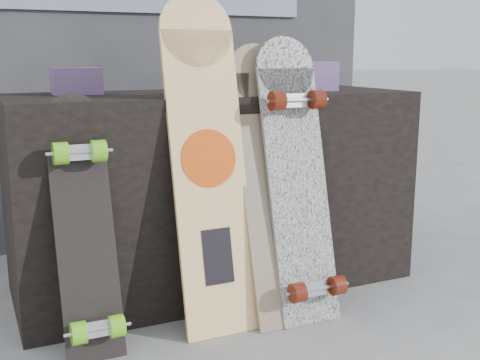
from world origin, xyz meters
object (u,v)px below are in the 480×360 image
longboard_geisha (207,153)px  longboard_celtic (269,174)px  skateboard_dark (85,224)px  vendor_table (214,190)px  longboard_cascadia (298,175)px

longboard_geisha → longboard_celtic: (0.23, -0.02, -0.09)m
longboard_celtic → skateboard_dark: longboard_celtic is taller
longboard_geisha → skateboard_dark: size_ratio=1.40×
vendor_table → longboard_cascadia: (0.17, -0.40, 0.12)m
longboard_celtic → longboard_geisha: bearing=175.4°
longboard_geisha → longboard_celtic: longboard_geisha is taller
skateboard_dark → longboard_geisha: bearing=4.2°
longboard_geisha → skateboard_dark: longboard_geisha is taller
longboard_celtic → skateboard_dark: bearing=-178.8°
longboard_celtic → skateboard_dark: (-0.66, -0.01, -0.10)m
vendor_table → longboard_celtic: (0.07, -0.36, 0.13)m
vendor_table → longboard_celtic: bearing=-78.9°
vendor_table → skateboard_dark: (-0.59, -0.37, 0.02)m
longboard_geisha → skateboard_dark: (-0.43, -0.03, -0.19)m
vendor_table → longboard_geisha: (-0.16, -0.34, 0.22)m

